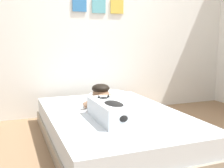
# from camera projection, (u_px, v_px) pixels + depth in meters

# --- Properties ---
(ground_plane) EXTENTS (12.75, 12.75, 0.00)m
(ground_plane) POSITION_uv_depth(u_px,v_px,m) (149.00, 149.00, 2.68)
(ground_plane) COLOR #8C6B4C
(back_wall) EXTENTS (4.37, 0.12, 2.50)m
(back_wall) POSITION_uv_depth(u_px,v_px,m) (98.00, 27.00, 3.95)
(back_wall) COLOR silver
(back_wall) RESTS_ON ground
(bed) EXTENTS (1.38, 2.10, 0.31)m
(bed) POSITION_uv_depth(u_px,v_px,m) (114.00, 127.00, 2.88)
(bed) COLOR gray
(bed) RESTS_ON ground
(pillow) EXTENTS (0.52, 0.32, 0.11)m
(pillow) POSITION_uv_depth(u_px,v_px,m) (108.00, 94.00, 3.55)
(pillow) COLOR silver
(pillow) RESTS_ON bed
(person_lying) EXTENTS (0.43, 0.92, 0.27)m
(person_lying) POSITION_uv_depth(u_px,v_px,m) (112.00, 105.00, 2.72)
(person_lying) COLOR silver
(person_lying) RESTS_ON bed
(dog) EXTENTS (0.26, 0.57, 0.21)m
(dog) POSITION_uv_depth(u_px,v_px,m) (112.00, 111.00, 2.51)
(dog) COLOR black
(dog) RESTS_ON bed
(coffee_cup) EXTENTS (0.12, 0.09, 0.07)m
(coffee_cup) POSITION_uv_depth(u_px,v_px,m) (108.00, 100.00, 3.25)
(coffee_cup) COLOR #D84C47
(coffee_cup) RESTS_ON bed
(cell_phone) EXTENTS (0.07, 0.14, 0.01)m
(cell_phone) POSITION_uv_depth(u_px,v_px,m) (142.00, 124.00, 2.43)
(cell_phone) COLOR black
(cell_phone) RESTS_ON bed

